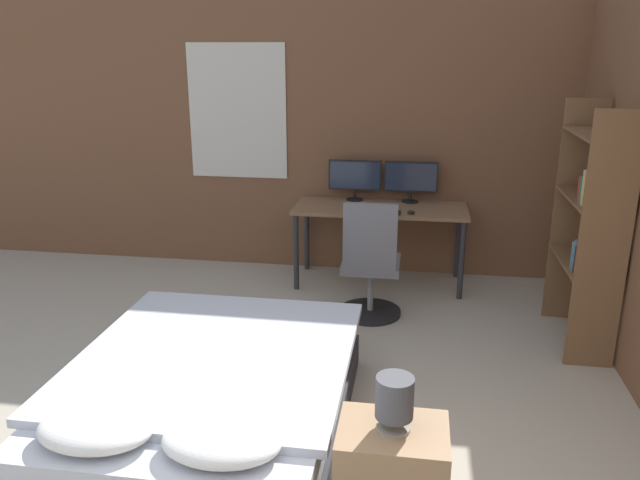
% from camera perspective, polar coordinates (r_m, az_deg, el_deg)
% --- Properties ---
extents(wall_back, '(12.00, 0.08, 2.70)m').
position_cam_1_polar(wall_back, '(6.11, 4.09, 9.48)').
color(wall_back, brown).
rests_on(wall_back, ground_plane).
extents(bed, '(1.55, 1.97, 0.55)m').
position_cam_1_polar(bed, '(3.75, -9.93, -14.09)').
color(bed, '#2D2D33').
rests_on(bed, ground_plane).
extents(bedside_lamp, '(0.17, 0.17, 0.25)m').
position_cam_1_polar(bedside_lamp, '(2.78, 6.83, -14.25)').
color(bedside_lamp, gray).
rests_on(bedside_lamp, nightstand).
extents(desk, '(1.60, 0.66, 0.75)m').
position_cam_1_polar(desk, '(5.84, 5.53, 2.22)').
color(desk, '#846042').
rests_on(desk, ground_plane).
extents(monitor_left, '(0.51, 0.16, 0.39)m').
position_cam_1_polar(monitor_left, '(6.01, 3.21, 5.76)').
color(monitor_left, black).
rests_on(monitor_left, desk).
extents(monitor_right, '(0.51, 0.16, 0.39)m').
position_cam_1_polar(monitor_right, '(5.98, 8.31, 5.55)').
color(monitor_right, black).
rests_on(monitor_right, desk).
extents(keyboard, '(0.39, 0.13, 0.02)m').
position_cam_1_polar(keyboard, '(5.60, 5.41, 2.57)').
color(keyboard, black).
rests_on(keyboard, desk).
extents(computer_mouse, '(0.07, 0.05, 0.04)m').
position_cam_1_polar(computer_mouse, '(5.59, 8.32, 2.52)').
color(computer_mouse, black).
rests_on(computer_mouse, desk).
extents(office_chair, '(0.52, 0.52, 1.02)m').
position_cam_1_polar(office_chair, '(5.15, 4.64, -2.82)').
color(office_chair, black).
rests_on(office_chair, ground_plane).
extents(bookshelf, '(0.34, 0.87, 1.80)m').
position_cam_1_polar(bookshelf, '(4.87, 23.73, 1.82)').
color(bookshelf, brown).
rests_on(bookshelf, ground_plane).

